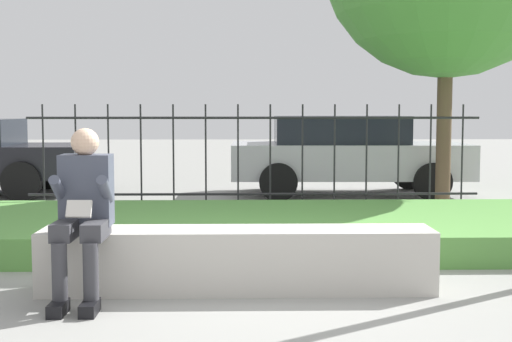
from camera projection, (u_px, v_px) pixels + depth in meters
The scene contains 6 objects.
ground_plane at pixel (264, 290), 5.66m from camera, with size 60.00×60.00×0.00m, color gray.
stone_bench at pixel (237, 263), 5.64m from camera, with size 3.09×0.49×0.50m.
person_seated_reader at pixel (83, 206), 5.30m from camera, with size 0.42×0.73×1.30m.
grass_berm at pixel (258, 229), 7.72m from camera, with size 8.07×2.76×0.29m.
iron_fence at pixel (254, 158), 9.58m from camera, with size 6.07×0.03×1.51m.
car_parked_center at pixel (346, 153), 12.08m from camera, with size 3.96×1.98×1.34m.
Camera 1 is at (-0.18, -5.56, 1.43)m, focal length 50.00 mm.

